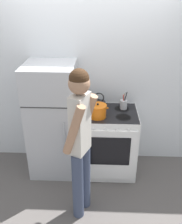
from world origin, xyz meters
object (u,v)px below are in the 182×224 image
object	(u,v)px
utensil_jar	(124,104)
dutch_oven_pot	(98,111)
refrigerator	(53,121)
tea_kettle	(99,104)
person	(80,139)
stove_range	(109,142)

from	to	relation	value
utensil_jar	dutch_oven_pot	bearing A→B (deg)	-143.69
refrigerator	tea_kettle	distance (m)	0.68
refrigerator	tea_kettle	world-z (taller)	refrigerator
refrigerator	tea_kettle	xyz separation A→B (m)	(0.63, 0.13, 0.21)
utensil_jar	person	world-z (taller)	person
refrigerator	utensil_jar	world-z (taller)	refrigerator
refrigerator	dutch_oven_pot	size ratio (longest dim) A/B	5.82
tea_kettle	dutch_oven_pot	bearing A→B (deg)	-92.97
tea_kettle	person	distance (m)	0.94
tea_kettle	utensil_jar	size ratio (longest dim) A/B	0.90
person	dutch_oven_pot	bearing A→B (deg)	8.73
dutch_oven_pot	person	distance (m)	0.69
refrigerator	dutch_oven_pot	world-z (taller)	refrigerator
utensil_jar	refrigerator	bearing A→B (deg)	-172.14
refrigerator	stove_range	size ratio (longest dim) A/B	1.70
refrigerator	person	bearing A→B (deg)	-60.69
tea_kettle	person	bearing A→B (deg)	-101.16
tea_kettle	stove_range	bearing A→B (deg)	-44.89
refrigerator	utensil_jar	distance (m)	1.00
refrigerator	tea_kettle	size ratio (longest dim) A/B	6.83
stove_range	person	size ratio (longest dim) A/B	0.52
stove_range	utensil_jar	size ratio (longest dim) A/B	3.61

